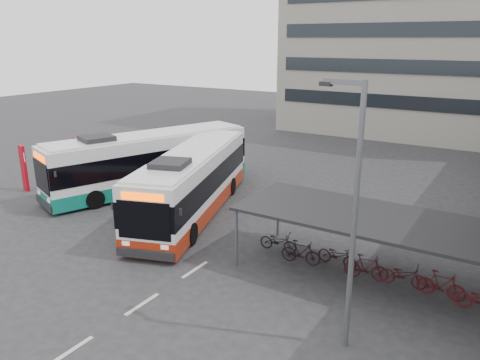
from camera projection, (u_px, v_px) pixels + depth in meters
The scene contains 9 objects.
ground at pixel (148, 255), 19.93m from camera, with size 120.00×120.00×0.00m, color #28282B.
bike_shelter at pixel (369, 246), 17.64m from camera, with size 10.00×4.00×2.54m.
road_markings at pixel (142, 304), 16.22m from camera, with size 0.15×7.60×0.01m.
bus_main at pixel (193, 182), 24.36m from camera, with size 6.42×12.33×3.59m.
bus_teal at pixel (149, 162), 28.22m from camera, with size 6.83×12.70×3.71m.
pedestrian at pixel (165, 201), 23.79m from camera, with size 0.67×0.44×1.83m, color black.
lamp_post at pixel (352, 204), 12.84m from camera, with size 1.38×0.37×7.85m.
sign_totem_mid at pixel (24, 168), 28.03m from camera, with size 0.60×0.29×2.80m.
sign_totem_north at pixel (79, 156), 31.32m from camera, with size 0.55×0.30×2.59m.
Camera 1 is at (12.99, -13.28, 8.82)m, focal length 35.00 mm.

